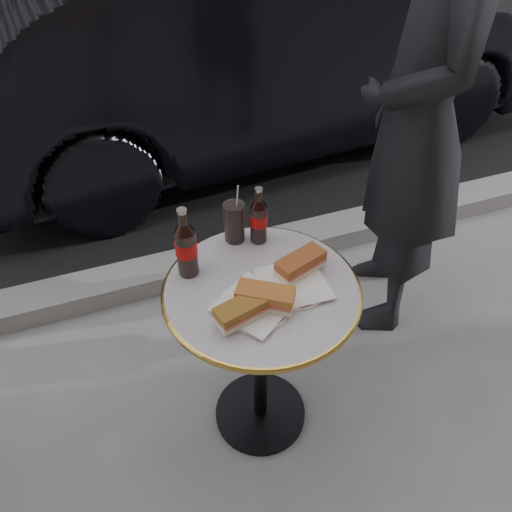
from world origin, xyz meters
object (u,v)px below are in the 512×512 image
object	(u,v)px
cola_bottle_right	(259,215)
cola_glass	(234,222)
plate_right	(293,285)
plate_left	(254,306)
pedestrian	(418,121)
cola_bottle_left	(185,242)
parked_car	(262,43)
bistro_table	(261,359)

from	to	relation	value
cola_bottle_right	cola_glass	xyz separation A→B (m)	(-0.07, 0.03, -0.03)
plate_right	cola_glass	bearing A→B (deg)	108.90
plate_left	pedestrian	distance (m)	0.98
cola_bottle_left	pedestrian	bearing A→B (deg)	14.80
cola_bottle_left	parked_car	bearing A→B (deg)	63.21
pedestrian	bistro_table	bearing A→B (deg)	-38.37
bistro_table	plate_right	xyz separation A→B (m)	(0.09, -0.03, 0.37)
bistro_table	parked_car	bearing A→B (deg)	69.10
plate_right	pedestrian	distance (m)	0.84
plate_left	parked_car	size ratio (longest dim) A/B	0.05
cola_glass	pedestrian	world-z (taller)	pedestrian
plate_right	cola_bottle_left	xyz separation A→B (m)	(-0.29, 0.18, 0.12)
cola_bottle_left	cola_glass	bearing A→B (deg)	29.23
plate_left	parked_car	xyz separation A→B (m)	(0.87, 2.23, -0.05)
cola_bottle_left	parked_car	distance (m)	2.27
pedestrian	plate_left	bearing A→B (deg)	-36.00
bistro_table	cola_glass	bearing A→B (deg)	90.78
plate_right	plate_left	bearing A→B (deg)	-164.68
cola_glass	pedestrian	bearing A→B (deg)	10.91
plate_left	cola_bottle_left	size ratio (longest dim) A/B	0.85
plate_right	cola_bottle_right	distance (m)	0.27
cola_bottle_right	parked_car	xyz separation A→B (m)	(0.75, 1.94, -0.15)
plate_right	cola_bottle_left	bearing A→B (deg)	148.52
bistro_table	plate_left	distance (m)	0.38
bistro_table	plate_right	bearing A→B (deg)	-18.30
bistro_table	parked_car	xyz separation A→B (m)	(0.83, 2.16, 0.33)
cola_bottle_right	parked_car	bearing A→B (deg)	68.79
cola_bottle_left	pedestrian	distance (m)	1.01
cola_bottle_right	pedestrian	xyz separation A→B (m)	(0.71, 0.18, 0.13)
cola_bottle_left	parked_car	world-z (taller)	parked_car
cola_bottle_left	parked_car	size ratio (longest dim) A/B	0.06
bistro_table	cola_bottle_right	world-z (taller)	cola_bottle_right
cola_bottle_left	cola_bottle_right	distance (m)	0.28
bistro_table	cola_bottle_left	distance (m)	0.55
cola_glass	parked_car	bearing A→B (deg)	66.55
plate_right	parked_car	world-z (taller)	parked_car
cola_bottle_right	cola_bottle_left	bearing A→B (deg)	-164.43
bistro_table	pedestrian	distance (m)	1.06
plate_right	parked_car	size ratio (longest dim) A/B	0.05
plate_right	cola_bottle_left	size ratio (longest dim) A/B	0.85
bistro_table	plate_right	distance (m)	0.38
parked_car	pedestrian	world-z (taller)	pedestrian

